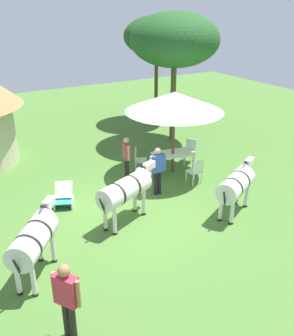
{
  "coord_description": "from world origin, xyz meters",
  "views": [
    {
      "loc": [
        -4.46,
        -8.61,
        5.8
      ],
      "look_at": [
        0.95,
        0.63,
        1.0
      ],
      "focal_mm": 39.86,
      "sensor_mm": 36.0,
      "label": 1
    }
  ],
  "objects_px": {
    "striped_lounge_chair": "(64,198)",
    "zebra_by_umbrella": "(34,239)",
    "patio_chair_west_end": "(138,158)",
    "guest_behind_table": "(127,154)",
    "acacia_tree_behind_hut": "(175,40)",
    "guest_beside_umbrella": "(158,167)",
    "shade_umbrella": "(174,102)",
    "patio_dining_table": "(173,155)",
    "patio_chair_east_end": "(196,170)",
    "zebra_nearest_camera": "(236,184)",
    "standing_watcher": "(67,295)",
    "zebra_toward_hut": "(126,190)",
    "acacia_tree_right_background": "(157,36)",
    "patio_chair_near_lawn": "(190,149)"
  },
  "relations": [
    {
      "from": "guest_beside_umbrella",
      "to": "acacia_tree_behind_hut",
      "type": "bearing_deg",
      "value": 50.01
    },
    {
      "from": "standing_watcher",
      "to": "zebra_toward_hut",
      "type": "bearing_deg",
      "value": 104.34
    },
    {
      "from": "zebra_nearest_camera",
      "to": "acacia_tree_right_background",
      "type": "xyz_separation_m",
      "value": [
        2.99,
        9.32,
        3.29
      ]
    },
    {
      "from": "shade_umbrella",
      "to": "patio_chair_east_end",
      "type": "distance_m",
      "value": 2.47
    },
    {
      "from": "patio_dining_table",
      "to": "patio_chair_east_end",
      "type": "height_order",
      "value": "patio_chair_east_end"
    },
    {
      "from": "patio_chair_west_end",
      "to": "standing_watcher",
      "type": "xyz_separation_m",
      "value": [
        -4.76,
        -5.92,
        0.49
      ]
    },
    {
      "from": "patio_chair_west_end",
      "to": "guest_behind_table",
      "type": "bearing_deg",
      "value": -30.79
    },
    {
      "from": "shade_umbrella",
      "to": "patio_dining_table",
      "type": "relative_size",
      "value": 2.21
    },
    {
      "from": "standing_watcher",
      "to": "striped_lounge_chair",
      "type": "height_order",
      "value": "standing_watcher"
    },
    {
      "from": "standing_watcher",
      "to": "acacia_tree_behind_hut",
      "type": "bearing_deg",
      "value": 102.9
    },
    {
      "from": "patio_chair_west_end",
      "to": "guest_behind_table",
      "type": "height_order",
      "value": "guest_behind_table"
    },
    {
      "from": "zebra_nearest_camera",
      "to": "patio_dining_table",
      "type": "bearing_deg",
      "value": 152.95
    },
    {
      "from": "striped_lounge_chair",
      "to": "zebra_by_umbrella",
      "type": "height_order",
      "value": "zebra_by_umbrella"
    },
    {
      "from": "guest_behind_table",
      "to": "zebra_toward_hut",
      "type": "bearing_deg",
      "value": 161.95
    },
    {
      "from": "acacia_tree_behind_hut",
      "to": "patio_dining_table",
      "type": "bearing_deg",
      "value": -123.59
    },
    {
      "from": "patio_dining_table",
      "to": "guest_beside_umbrella",
      "type": "relative_size",
      "value": 0.95
    },
    {
      "from": "patio_dining_table",
      "to": "standing_watcher",
      "type": "height_order",
      "value": "standing_watcher"
    },
    {
      "from": "acacia_tree_behind_hut",
      "to": "guest_beside_umbrella",
      "type": "bearing_deg",
      "value": -129.0
    },
    {
      "from": "guest_beside_umbrella",
      "to": "zebra_toward_hut",
      "type": "height_order",
      "value": "guest_beside_umbrella"
    },
    {
      "from": "shade_umbrella",
      "to": "patio_dining_table",
      "type": "height_order",
      "value": "shade_umbrella"
    },
    {
      "from": "shade_umbrella",
      "to": "patio_chair_east_end",
      "type": "bearing_deg",
      "value": -84.71
    },
    {
      "from": "patio_chair_west_end",
      "to": "standing_watcher",
      "type": "height_order",
      "value": "standing_watcher"
    },
    {
      "from": "patio_chair_near_lawn",
      "to": "patio_chair_west_end",
      "type": "height_order",
      "value": "same"
    },
    {
      "from": "guest_beside_umbrella",
      "to": "acacia_tree_behind_hut",
      "type": "relative_size",
      "value": 0.3
    },
    {
      "from": "patio_chair_near_lawn",
      "to": "striped_lounge_chair",
      "type": "bearing_deg",
      "value": 75.49
    },
    {
      "from": "guest_beside_umbrella",
      "to": "acacia_tree_behind_hut",
      "type": "height_order",
      "value": "acacia_tree_behind_hut"
    },
    {
      "from": "patio_chair_west_end",
      "to": "zebra_toward_hut",
      "type": "relative_size",
      "value": 0.4
    },
    {
      "from": "patio_chair_east_end",
      "to": "zebra_by_umbrella",
      "type": "relative_size",
      "value": 0.49
    },
    {
      "from": "patio_chair_east_end",
      "to": "striped_lounge_chair",
      "type": "height_order",
      "value": "patio_chair_east_end"
    },
    {
      "from": "guest_beside_umbrella",
      "to": "guest_behind_table",
      "type": "xyz_separation_m",
      "value": [
        -0.33,
        1.53,
        -0.04
      ]
    },
    {
      "from": "striped_lounge_chair",
      "to": "acacia_tree_behind_hut",
      "type": "xyz_separation_m",
      "value": [
        6.21,
        3.26,
        4.09
      ]
    },
    {
      "from": "guest_behind_table",
      "to": "striped_lounge_chair",
      "type": "xyz_separation_m",
      "value": [
        -2.56,
        -0.68,
        -0.68
      ]
    },
    {
      "from": "shade_umbrella",
      "to": "striped_lounge_chair",
      "type": "bearing_deg",
      "value": -175.19
    },
    {
      "from": "shade_umbrella",
      "to": "patio_chair_near_lawn",
      "type": "xyz_separation_m",
      "value": [
        1.15,
        0.5,
        -2.12
      ]
    },
    {
      "from": "guest_behind_table",
      "to": "acacia_tree_behind_hut",
      "type": "height_order",
      "value": "acacia_tree_behind_hut"
    },
    {
      "from": "guest_behind_table",
      "to": "shade_umbrella",
      "type": "bearing_deg",
      "value": -90.91
    },
    {
      "from": "standing_watcher",
      "to": "striped_lounge_chair",
      "type": "relative_size",
      "value": 1.77
    },
    {
      "from": "shade_umbrella",
      "to": "acacia_tree_behind_hut",
      "type": "height_order",
      "value": "acacia_tree_behind_hut"
    },
    {
      "from": "striped_lounge_chair",
      "to": "zebra_nearest_camera",
      "type": "bearing_deg",
      "value": 168.96
    },
    {
      "from": "acacia_tree_right_background",
      "to": "zebra_nearest_camera",
      "type": "bearing_deg",
      "value": -107.79
    },
    {
      "from": "shade_umbrella",
      "to": "zebra_nearest_camera",
      "type": "relative_size",
      "value": 1.69
    },
    {
      "from": "patio_dining_table",
      "to": "standing_watcher",
      "type": "xyz_separation_m",
      "value": [
        -5.83,
        -5.26,
        0.36
      ]
    },
    {
      "from": "guest_beside_umbrella",
      "to": "zebra_toward_hut",
      "type": "relative_size",
      "value": 0.73
    },
    {
      "from": "guest_beside_umbrella",
      "to": "zebra_toward_hut",
      "type": "bearing_deg",
      "value": -150.57
    },
    {
      "from": "striped_lounge_chair",
      "to": "zebra_by_umbrella",
      "type": "relative_size",
      "value": 0.51
    },
    {
      "from": "patio_chair_near_lawn",
      "to": "zebra_nearest_camera",
      "type": "height_order",
      "value": "zebra_nearest_camera"
    },
    {
      "from": "patio_chair_west_end",
      "to": "acacia_tree_behind_hut",
      "type": "bearing_deg",
      "value": 158.71
    },
    {
      "from": "patio_chair_west_end",
      "to": "striped_lounge_chair",
      "type": "height_order",
      "value": "patio_chair_west_end"
    },
    {
      "from": "guest_beside_umbrella",
      "to": "zebra_nearest_camera",
      "type": "distance_m",
      "value": 2.55
    },
    {
      "from": "guest_behind_table",
      "to": "acacia_tree_behind_hut",
      "type": "xyz_separation_m",
      "value": [
        3.65,
        2.58,
        3.41
      ]
    }
  ]
}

